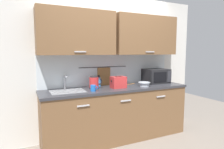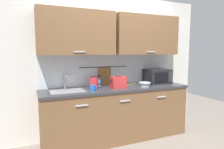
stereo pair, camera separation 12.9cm
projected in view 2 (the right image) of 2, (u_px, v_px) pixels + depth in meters
The scene contains 11 objects.
ground at pixel (124, 146), 3.12m from camera, with size 8.00×8.00×0.00m, color slate.
counter_unit at pixel (116, 113), 3.34m from camera, with size 2.53×0.64×0.90m.
back_wall_assembly at pixel (112, 51), 3.43m from camera, with size 3.70×0.41×2.50m.
sink_faucet at pixel (65, 80), 3.17m from camera, with size 0.09×0.17×0.22m.
microwave at pixel (157, 76), 3.72m from camera, with size 0.46×0.35×0.27m.
electric_kettle at pixel (94, 82), 3.18m from camera, with size 0.23×0.16×0.21m.
dish_soap_bottle at pixel (99, 82), 3.37m from camera, with size 0.06×0.06×0.20m.
mug_near_sink at pixel (93, 88), 2.98m from camera, with size 0.12×0.08×0.09m.
mixing_bowl at pixel (145, 84), 3.36m from camera, with size 0.21×0.21×0.08m.
toaster at pixel (118, 82), 3.24m from camera, with size 0.26×0.17×0.19m.
wooden_spoon at pixel (131, 84), 3.60m from camera, with size 0.27×0.10×0.01m.
Camera 2 is at (-1.34, -2.66, 1.49)m, focal length 31.17 mm.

